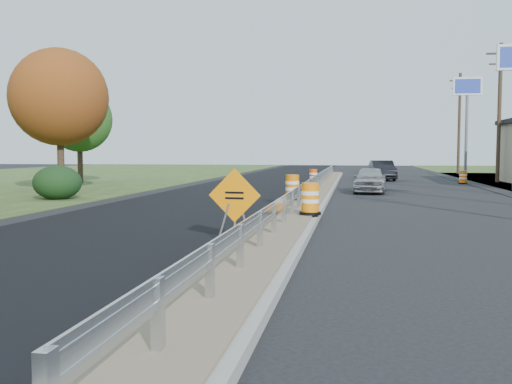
% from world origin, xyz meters
% --- Properties ---
extents(ground, '(140.00, 140.00, 0.00)m').
position_xyz_m(ground, '(0.00, 0.00, 0.00)').
color(ground, black).
rests_on(ground, ground).
extents(milled_overlay, '(7.20, 120.00, 0.01)m').
position_xyz_m(milled_overlay, '(-4.40, 10.00, 0.01)').
color(milled_overlay, black).
rests_on(milled_overlay, ground).
extents(median, '(1.60, 55.00, 0.23)m').
position_xyz_m(median, '(0.00, 8.00, 0.11)').
color(median, gray).
rests_on(median, ground).
extents(guardrail, '(0.10, 46.15, 0.72)m').
position_xyz_m(guardrail, '(0.00, 9.00, 0.73)').
color(guardrail, silver).
rests_on(guardrail, median).
extents(pylon_sign_north, '(2.20, 0.30, 7.90)m').
position_xyz_m(pylon_sign_north, '(10.50, 30.00, 6.48)').
color(pylon_sign_north, slate).
rests_on(pylon_sign_north, ground).
extents(utility_pole_nmid, '(1.90, 0.26, 9.40)m').
position_xyz_m(utility_pole_nmid, '(11.50, 24.00, 4.93)').
color(utility_pole_nmid, '#473523').
rests_on(utility_pole_nmid, ground).
extents(utility_pole_north, '(1.90, 0.26, 9.40)m').
position_xyz_m(utility_pole_north, '(11.50, 39.00, 4.93)').
color(utility_pole_north, '#473523').
rests_on(utility_pole_north, ground).
extents(hedge_north, '(2.09, 2.09, 1.52)m').
position_xyz_m(hedge_north, '(-11.00, 6.00, 0.76)').
color(hedge_north, black).
rests_on(hedge_north, ground).
extents(tree_near_red, '(4.95, 4.95, 7.35)m').
position_xyz_m(tree_near_red, '(-13.00, 10.00, 4.86)').
color(tree_near_red, '#473523').
rests_on(tree_near_red, ground).
extents(tree_near_back, '(4.29, 4.29, 6.37)m').
position_xyz_m(tree_near_back, '(-16.00, 18.00, 4.21)').
color(tree_near_back, '#473523').
rests_on(tree_near_back, ground).
extents(caution_sign, '(1.26, 0.52, 1.73)m').
position_xyz_m(caution_sign, '(-0.90, -4.18, 0.44)').
color(caution_sign, white).
rests_on(caution_sign, ground).
extents(barrel_median_near, '(0.65, 0.65, 0.95)m').
position_xyz_m(barrel_median_near, '(0.55, -0.08, 0.69)').
color(barrel_median_near, black).
rests_on(barrel_median_near, median).
extents(barrel_median_mid, '(0.67, 0.67, 0.98)m').
position_xyz_m(barrel_median_mid, '(-0.55, 5.15, 0.70)').
color(barrel_median_mid, black).
rests_on(barrel_median_mid, median).
extents(barrel_median_far, '(0.57, 0.57, 0.84)m').
position_xyz_m(barrel_median_far, '(-0.55, 16.86, 0.63)').
color(barrel_median_far, black).
rests_on(barrel_median_far, median).
extents(barrel_shoulder_mid, '(0.58, 0.58, 0.86)m').
position_xyz_m(barrel_shoulder_mid, '(8.87, 21.83, 0.41)').
color(barrel_shoulder_mid, black).
rests_on(barrel_shoulder_mid, ground).
extents(car_silver, '(1.86, 4.05, 1.34)m').
position_xyz_m(car_silver, '(2.66, 12.68, 0.67)').
color(car_silver, '#A3A3A7').
rests_on(car_silver, ground).
extents(car_dark_mid, '(1.98, 4.54, 1.45)m').
position_xyz_m(car_dark_mid, '(3.86, 25.57, 0.73)').
color(car_dark_mid, black).
rests_on(car_dark_mid, ground).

